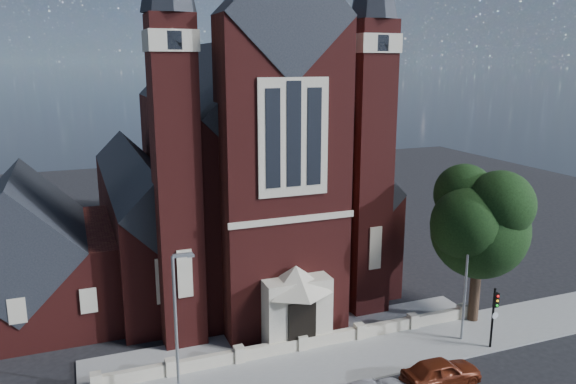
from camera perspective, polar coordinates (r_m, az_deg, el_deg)
name	(u,v)px	position (r m, az deg, el deg)	size (l,w,h in m)	color
ground	(258,298)	(43.07, -3.03, -10.69)	(120.00, 120.00, 0.00)	black
pavement_strip	(315,367)	(34.32, 2.74, -17.30)	(60.00, 5.00, 0.12)	gray
forecourt_paving	(290,336)	(37.55, 0.19, -14.44)	(26.00, 3.00, 0.14)	gray
forecourt_wall	(302,351)	(35.92, 1.40, -15.81)	(24.00, 0.40, 0.90)	#B8AA92
church	(228,172)	(47.92, -6.13, 1.99)	(20.01, 34.90, 29.20)	#4B1614
parish_hall	(22,261)	(42.80, -25.38, -6.39)	(12.00, 12.20, 10.24)	#4B1614
street_tree	(484,225)	(38.95, 19.33, -3.15)	(6.40, 6.60, 10.70)	black
street_lamp_left	(177,320)	(29.71, -11.18, -12.60)	(1.16, 0.22, 8.09)	gray
street_lamp_right	(468,273)	(36.89, 17.77, -7.80)	(1.16, 0.22, 8.09)	gray
traffic_signal	(494,310)	(37.10, 20.21, -11.23)	(0.28, 0.42, 4.00)	black
car_dark_red	(441,372)	(33.36, 15.30, -17.22)	(1.82, 4.53, 1.54)	#622210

